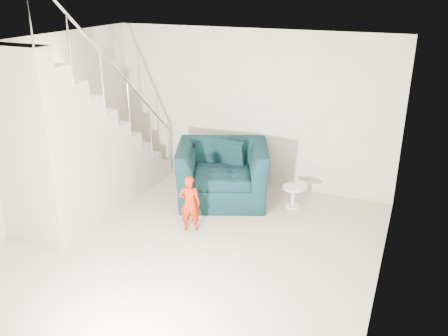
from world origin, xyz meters
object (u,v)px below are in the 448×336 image
at_px(armchair, 223,173).
at_px(staircase, 76,156).
at_px(side_table, 293,193).
at_px(toddler, 190,203).

relative_size(armchair, staircase, 0.40).
xyz_separation_m(armchair, side_table, (1.16, 0.17, -0.23)).
distance_m(side_table, staircase, 3.43).
relative_size(armchair, side_table, 4.10).
bearing_deg(toddler, staircase, -16.63).
height_order(armchair, staircase, staircase).
bearing_deg(armchair, toddler, -113.26).
distance_m(toddler, staircase, 1.90).
height_order(armchair, side_table, armchair).
bearing_deg(side_table, armchair, -171.68).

